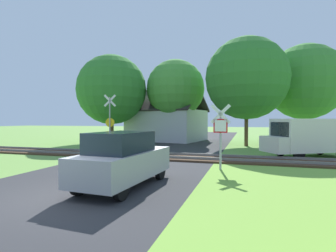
% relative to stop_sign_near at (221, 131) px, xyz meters
% --- Properties ---
extents(ground_plane, '(160.00, 160.00, 0.00)m').
position_rel_stop_sign_near_xyz_m(ground_plane, '(-4.03, -5.60, -1.68)').
color(ground_plane, '#6B9942').
extents(road_asphalt, '(7.14, 80.00, 0.01)m').
position_rel_stop_sign_near_xyz_m(road_asphalt, '(-4.03, -3.60, -1.67)').
color(road_asphalt, '#2D2D30').
rests_on(road_asphalt, ground).
extents(rail_track, '(60.00, 2.60, 0.22)m').
position_rel_stop_sign_near_xyz_m(rail_track, '(-4.03, 2.82, -1.62)').
color(rail_track, '#422D1E').
rests_on(rail_track, ground).
extents(stop_sign_near, '(0.88, 0.15, 2.86)m').
position_rel_stop_sign_near_xyz_m(stop_sign_near, '(0.00, 0.00, 0.00)').
color(stop_sign_near, '#9E9EA5').
rests_on(stop_sign_near, ground).
extents(crossing_sign_far, '(0.86, 0.24, 3.99)m').
position_rel_stop_sign_near_xyz_m(crossing_sign_far, '(-8.24, 5.11, 0.54)').
color(crossing_sign_far, '#9E9EA5').
rests_on(crossing_sign_far, ground).
extents(house, '(8.43, 7.56, 5.51)m').
position_rel_stop_sign_near_xyz_m(house, '(-7.03, 15.23, 0.11)').
color(house, '#B7B7BC').
rests_on(house, ground).
extents(tree_left, '(6.73, 6.73, 8.49)m').
position_rel_stop_sign_near_xyz_m(tree_left, '(-11.50, 11.34, 3.44)').
color(tree_left, '#513823').
rests_on(tree_left, ground).
extents(tree_center, '(5.73, 5.73, 8.13)m').
position_rel_stop_sign_near_xyz_m(tree_center, '(-5.67, 13.51, 3.58)').
color(tree_center, '#513823').
rests_on(tree_center, ground).
extents(tree_far, '(6.78, 6.78, 9.01)m').
position_rel_stop_sign_near_xyz_m(tree_far, '(6.13, 14.74, 3.93)').
color(tree_far, '#513823').
rests_on(tree_far, ground).
extents(tree_right, '(6.83, 6.83, 9.04)m').
position_rel_stop_sign_near_xyz_m(tree_right, '(1.07, 11.21, 3.95)').
color(tree_right, '#513823').
rests_on(tree_right, ground).
extents(mail_truck, '(5.17, 4.07, 2.24)m').
position_rel_stop_sign_near_xyz_m(mail_truck, '(4.52, 5.41, -0.44)').
color(mail_truck, silver).
rests_on(mail_truck, ground).
extents(parked_car, '(1.93, 4.11, 1.78)m').
position_rel_stop_sign_near_xyz_m(parked_car, '(-2.73, -3.88, -0.78)').
color(parked_car, '#99999E').
rests_on(parked_car, ground).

